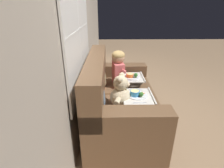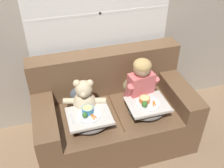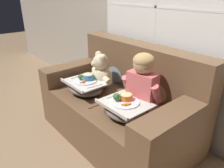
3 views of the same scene
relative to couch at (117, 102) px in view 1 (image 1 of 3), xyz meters
The scene contains 9 objects.
ground_plane 0.36m from the couch, 90.00° to the right, with size 14.00×14.00×0.00m, color #8E7051.
wall_back_with_window 1.07m from the couch, 90.00° to the left, with size 8.00×0.08×2.60m.
couch is the anchor object (origin of this frame).
throw_pillow_behind_child 0.46m from the couch, 34.44° to the left, with size 0.34×0.17×0.36m.
throw_pillow_behind_teddy 0.46m from the couch, 145.56° to the left, with size 0.33×0.16×0.34m.
child_figure 0.51m from the couch, ahead, with size 0.39×0.21×0.53m.
teddy_bear 0.42m from the couch, behind, with size 0.44×0.32×0.41m.
lap_tray_child 0.43m from the couch, 37.53° to the right, with size 0.41×0.35×0.21m.
lap_tray_teddy 0.43m from the couch, 142.75° to the right, with size 0.42×0.36×0.20m.
Camera 1 is at (-2.13, 0.16, 1.58)m, focal length 28.00 mm.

